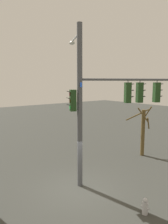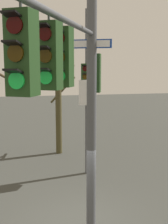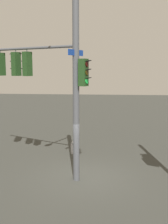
# 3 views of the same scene
# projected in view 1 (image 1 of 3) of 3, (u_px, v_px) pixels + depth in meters

# --- Properties ---
(ground_plane) EXTENTS (80.00, 80.00, 0.00)m
(ground_plane) POSITION_uv_depth(u_px,v_px,m) (78.00, 189.00, 11.11)
(ground_plane) COLOR #373833
(main_signal_pole_assembly) EXTENTS (4.79, 5.41, 8.51)m
(main_signal_pole_assembly) POSITION_uv_depth(u_px,v_px,m) (100.00, 97.00, 11.22)
(main_signal_pole_assembly) COLOR #4C4F54
(main_signal_pole_assembly) RESTS_ON ground
(fire_hydrant) EXTENTS (0.38, 0.24, 0.73)m
(fire_hydrant) POSITION_uv_depth(u_px,v_px,m) (145.00, 207.00, 8.98)
(fire_hydrant) COLOR #B2B2B7
(fire_hydrant) RESTS_ON ground
(bare_tree_across_street) EXTENTS (1.93, 1.92, 3.81)m
(bare_tree_across_street) POSITION_uv_depth(u_px,v_px,m) (143.00, 130.00, 16.09)
(bare_tree_across_street) COLOR brown
(bare_tree_across_street) RESTS_ON ground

